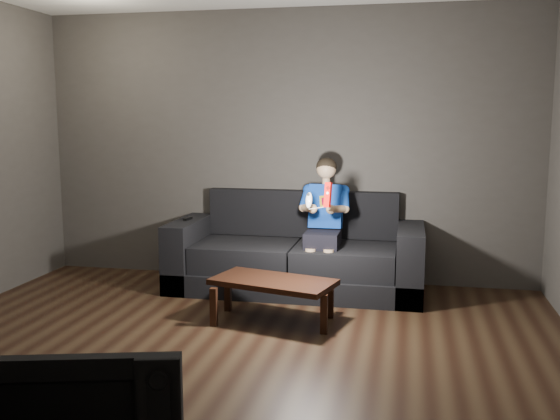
# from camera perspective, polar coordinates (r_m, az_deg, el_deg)

# --- Properties ---
(floor) EXTENTS (5.00, 5.00, 0.00)m
(floor) POSITION_cam_1_polar(r_m,az_deg,el_deg) (4.19, -6.53, -14.67)
(floor) COLOR black
(floor) RESTS_ON ground
(back_wall) EXTENTS (5.00, 0.04, 2.70)m
(back_wall) POSITION_cam_1_polar(r_m,az_deg,el_deg) (6.28, 0.42, 5.82)
(back_wall) COLOR #3E3B37
(back_wall) RESTS_ON ground
(sofa) EXTENTS (2.38, 1.03, 0.92)m
(sofa) POSITION_cam_1_polar(r_m,az_deg,el_deg) (6.03, 1.56, -4.39)
(sofa) COLOR black
(sofa) RESTS_ON floor
(child) EXTENTS (0.46, 0.57, 1.14)m
(child) POSITION_cam_1_polar(r_m,az_deg,el_deg) (5.83, 4.07, -0.23)
(child) COLOR black
(child) RESTS_ON sofa
(wii_remote_red) EXTENTS (0.07, 0.09, 0.22)m
(wii_remote_red) POSITION_cam_1_polar(r_m,az_deg,el_deg) (5.36, 4.40, 1.40)
(wii_remote_red) COLOR red
(wii_remote_red) RESTS_ON child
(nunchuk_white) EXTENTS (0.07, 0.09, 0.15)m
(nunchuk_white) POSITION_cam_1_polar(r_m,az_deg,el_deg) (5.39, 2.66, 0.90)
(nunchuk_white) COLOR white
(nunchuk_white) RESTS_ON child
(wii_remote_black) EXTENTS (0.05, 0.14, 0.03)m
(wii_remote_black) POSITION_cam_1_polar(r_m,az_deg,el_deg) (6.15, -8.43, -0.79)
(wii_remote_black) COLOR black
(wii_remote_black) RESTS_ON sofa
(coffee_table) EXTENTS (1.06, 0.71, 0.35)m
(coffee_table) POSITION_cam_1_polar(r_m,az_deg,el_deg) (5.06, -0.62, -6.87)
(coffee_table) COLOR black
(coffee_table) RESTS_ON floor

